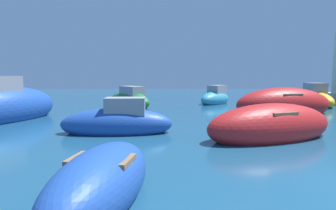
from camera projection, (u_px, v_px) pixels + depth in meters
moored_boat_0 at (271, 126)px, 8.75m from camera, size 4.94×3.15×1.51m
moored_boat_1 at (1, 107)px, 12.29m from camera, size 4.22×6.18×2.53m
moored_boat_2 at (102, 182)px, 4.39m from camera, size 1.78×3.30×1.13m
moored_boat_3 at (118, 122)px, 9.64m from camera, size 4.06×1.47×1.55m
moored_boat_5 at (129, 100)px, 18.38m from camera, size 3.96×4.54×1.69m
moored_boat_6 at (215, 98)px, 20.16m from camera, size 3.20×3.48×1.65m
moored_boat_7 at (316, 99)px, 18.70m from camera, size 1.60×3.88×1.87m
moored_boat_9 at (283, 105)px, 14.43m from camera, size 5.68×3.01×1.87m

